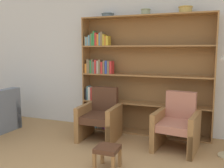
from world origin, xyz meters
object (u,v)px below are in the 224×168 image
(bowl_stoneware, at_px, (185,9))
(armchair_leather, at_px, (100,117))
(bookshelf, at_px, (133,77))
(footstool, at_px, (107,151))
(bowl_copper, at_px, (146,12))
(bowl_sage, at_px, (108,15))
(armchair_cushioned, at_px, (177,125))

(bowl_stoneware, distance_m, armchair_leather, 2.34)
(bowl_stoneware, xyz_separation_m, armchair_leather, (-1.33, -0.53, -1.85))
(bookshelf, xyz_separation_m, bowl_stoneware, (0.90, -0.02, 1.17))
(footstool, bearing_deg, bookshelf, 94.06)
(bowl_copper, relative_size, bowl_stoneware, 0.73)
(bookshelf, distance_m, bowl_sage, 1.25)
(bowl_sage, bearing_deg, footstool, -68.71)
(armchair_cushioned, relative_size, footstool, 2.88)
(bowl_sage, bearing_deg, armchair_leather, -82.82)
(bowl_copper, bearing_deg, armchair_leather, -141.02)
(bowl_sage, height_order, armchair_leather, bowl_sage)
(bookshelf, xyz_separation_m, armchair_leather, (-0.43, -0.56, -0.67))
(bookshelf, distance_m, armchair_cushioned, 1.24)
(bowl_sage, xyz_separation_m, bowl_stoneware, (1.40, 0.00, 0.02))
(bowl_stoneware, distance_m, armchair_cushioned, 1.92)
(bookshelf, relative_size, armchair_cushioned, 2.71)
(bowl_copper, xyz_separation_m, footstool, (-0.11, -1.57, -1.99))
(bowl_copper, distance_m, armchair_cushioned, 2.03)
(bowl_stoneware, relative_size, armchair_cushioned, 0.27)
(bookshelf, relative_size, footstool, 7.83)
(armchair_cushioned, bearing_deg, bowl_copper, -31.21)
(armchair_leather, bearing_deg, bowl_copper, -142.07)
(bowl_copper, bearing_deg, armchair_cushioned, -38.78)
(bowl_copper, bearing_deg, bowl_stoneware, 0.00)
(bowl_copper, height_order, bowl_stoneware, bowl_stoneware)
(bowl_stoneware, relative_size, footstool, 0.78)
(armchair_leather, bearing_deg, footstool, 116.61)
(bookshelf, relative_size, armchair_leather, 2.71)
(bowl_copper, relative_size, footstool, 0.57)
(bowl_stoneware, bearing_deg, armchair_leather, -158.31)
(bowl_stoneware, bearing_deg, bowl_sage, 180.00)
(bookshelf, xyz_separation_m, armchair_cushioned, (0.88, -0.56, -0.67))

